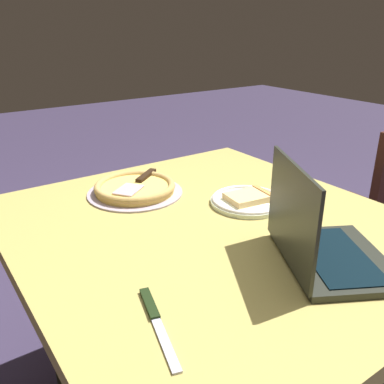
{
  "coord_description": "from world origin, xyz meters",
  "views": [
    {
      "loc": [
        -0.86,
        0.67,
        1.29
      ],
      "look_at": [
        0.04,
        0.05,
        0.84
      ],
      "focal_mm": 38.86,
      "sensor_mm": 36.0,
      "label": 1
    }
  ],
  "objects_px": {
    "laptop": "(321,244)",
    "table_knife": "(155,318)",
    "dining_table": "(212,245)",
    "pizza_tray": "(135,188)",
    "pizza_plate": "(248,200)",
    "chair_far": "(373,210)"
  },
  "relations": [
    {
      "from": "laptop",
      "to": "table_knife",
      "type": "height_order",
      "value": "laptop"
    },
    {
      "from": "laptop",
      "to": "table_knife",
      "type": "bearing_deg",
      "value": 83.79
    },
    {
      "from": "laptop",
      "to": "pizza_plate",
      "type": "bearing_deg",
      "value": -15.12
    },
    {
      "from": "pizza_plate",
      "to": "chair_far",
      "type": "bearing_deg",
      "value": -89.78
    },
    {
      "from": "laptop",
      "to": "pizza_tray",
      "type": "xyz_separation_m",
      "value": [
        0.66,
        0.16,
        -0.03
      ]
    },
    {
      "from": "pizza_tray",
      "to": "table_knife",
      "type": "relative_size",
      "value": 1.36
    },
    {
      "from": "laptop",
      "to": "table_knife",
      "type": "xyz_separation_m",
      "value": [
        0.05,
        0.43,
        -0.05
      ]
    },
    {
      "from": "pizza_plate",
      "to": "dining_table",
      "type": "bearing_deg",
      "value": 106.16
    },
    {
      "from": "dining_table",
      "to": "pizza_tray",
      "type": "height_order",
      "value": "pizza_tray"
    },
    {
      "from": "pizza_plate",
      "to": "table_knife",
      "type": "relative_size",
      "value": 0.99
    },
    {
      "from": "laptop",
      "to": "pizza_tray",
      "type": "relative_size",
      "value": 1.19
    },
    {
      "from": "dining_table",
      "to": "chair_far",
      "type": "height_order",
      "value": "chair_far"
    },
    {
      "from": "chair_far",
      "to": "table_knife",
      "type": "bearing_deg",
      "value": 104.04
    },
    {
      "from": "dining_table",
      "to": "chair_far",
      "type": "relative_size",
      "value": 1.31
    },
    {
      "from": "dining_table",
      "to": "pizza_plate",
      "type": "distance_m",
      "value": 0.21
    },
    {
      "from": "pizza_plate",
      "to": "pizza_tray",
      "type": "height_order",
      "value": "pizza_tray"
    },
    {
      "from": "dining_table",
      "to": "table_knife",
      "type": "relative_size",
      "value": 4.97
    },
    {
      "from": "dining_table",
      "to": "pizza_tray",
      "type": "xyz_separation_m",
      "value": [
        0.34,
        0.08,
        0.09
      ]
    },
    {
      "from": "laptop",
      "to": "pizza_plate",
      "type": "xyz_separation_m",
      "value": [
        0.37,
        -0.1,
        -0.04
      ]
    },
    {
      "from": "dining_table",
      "to": "table_knife",
      "type": "xyz_separation_m",
      "value": [
        -0.27,
        0.35,
        0.07
      ]
    },
    {
      "from": "laptop",
      "to": "pizza_tray",
      "type": "bearing_deg",
      "value": 13.6
    },
    {
      "from": "pizza_plate",
      "to": "chair_far",
      "type": "height_order",
      "value": "chair_far"
    }
  ]
}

